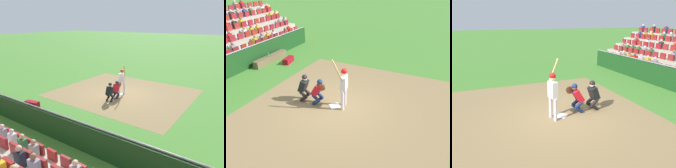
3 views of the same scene
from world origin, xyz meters
The scene contains 6 objects.
ground_plane centered at (0.00, 0.00, 0.00)m, with size 160.00×160.00×0.00m, color #447F2E.
infield_dirt_patch centered at (0.00, 0.50, 0.00)m, with size 9.67×8.24×0.01m, color olive.
home_plate_marker centered at (0.00, 0.00, 0.02)m, with size 0.44×0.44×0.02m, color white.
batter_at_plate centered at (-0.09, 0.38, 1.14)m, with size 0.66×0.53×2.27m.
catcher_crouching centered at (0.13, -0.72, 0.70)m, with size 0.48×0.71×1.25m.
home_plate_umpire centered at (0.09, -1.47, 0.71)m, with size 0.49×0.48×1.30m.
Camera 3 is at (-7.15, 2.98, 3.66)m, focal length 34.22 mm.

